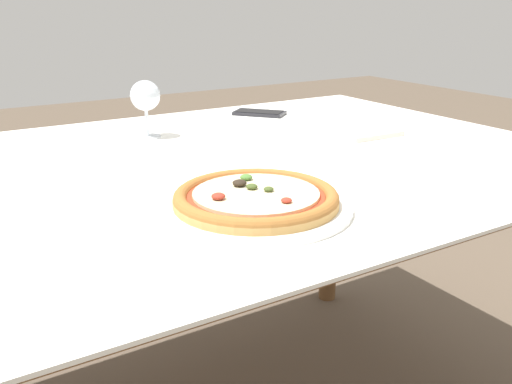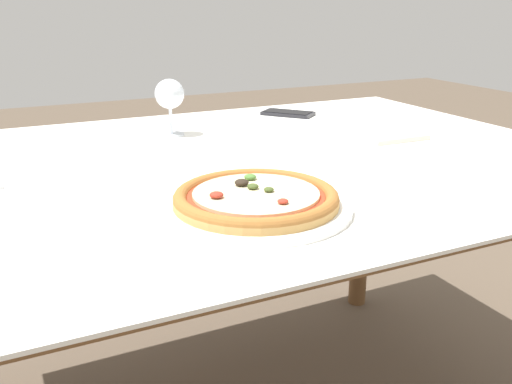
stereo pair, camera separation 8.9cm
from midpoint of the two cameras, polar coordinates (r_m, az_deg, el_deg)
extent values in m
cube|color=brown|center=(1.20, -4.45, 2.17)|extent=(1.35, 0.96, 0.04)
cube|color=white|center=(1.19, -4.47, 3.14)|extent=(1.45, 1.06, 0.01)
cylinder|color=brown|center=(1.96, 6.19, -1.94)|extent=(0.06, 0.06, 0.66)
cylinder|color=white|center=(0.90, -2.84, -1.56)|extent=(0.30, 0.30, 0.01)
cylinder|color=tan|center=(0.90, -2.85, -0.90)|extent=(0.26, 0.26, 0.01)
torus|color=#A3662D|center=(0.89, -2.85, -0.53)|extent=(0.26, 0.26, 0.02)
cylinder|color=#BC381E|center=(0.89, -2.86, -0.44)|extent=(0.22, 0.22, 0.00)
cylinder|color=beige|center=(0.89, -2.86, -0.20)|extent=(0.20, 0.20, 0.00)
ellipsoid|color=#425123|center=(0.90, -3.24, 0.51)|extent=(0.02, 0.02, 0.01)
ellipsoid|color=#A83323|center=(0.84, 0.05, -0.88)|extent=(0.02, 0.02, 0.01)
ellipsoid|color=#A83323|center=(0.86, -6.75, -0.47)|extent=(0.02, 0.02, 0.01)
ellipsoid|color=#425123|center=(0.89, -1.58, 0.25)|extent=(0.02, 0.02, 0.01)
ellipsoid|color=#4C7A33|center=(0.95, -3.68, 1.45)|extent=(0.02, 0.02, 0.01)
ellipsoid|color=#2D2319|center=(0.92, -4.43, 0.87)|extent=(0.02, 0.02, 0.01)
cylinder|color=silver|center=(1.41, -12.58, 5.40)|extent=(0.06, 0.06, 0.00)
cylinder|color=silver|center=(1.40, -12.68, 6.81)|extent=(0.01, 0.01, 0.07)
sphere|color=silver|center=(1.39, -12.87, 9.38)|extent=(0.07, 0.07, 0.07)
cube|color=#232328|center=(1.65, -1.21, 7.88)|extent=(0.15, 0.16, 0.01)
cube|color=black|center=(1.65, -1.21, 8.07)|extent=(0.13, 0.14, 0.00)
cube|color=silver|center=(1.42, 9.16, 5.85)|extent=(0.15, 0.11, 0.01)
camera|label=1|loc=(0.04, -92.86, -0.98)|focal=40.00mm
camera|label=2|loc=(0.04, 87.14, 0.98)|focal=40.00mm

